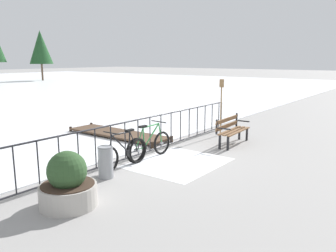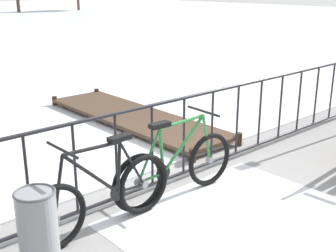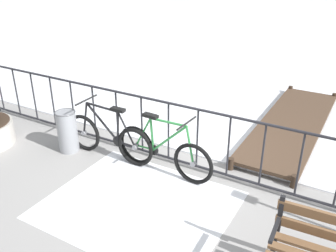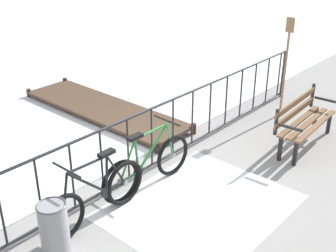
# 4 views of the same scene
# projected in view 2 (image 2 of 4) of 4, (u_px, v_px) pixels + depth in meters

# --- Properties ---
(ground_plane) EXTENTS (160.00, 160.00, 0.00)m
(ground_plane) POSITION_uv_depth(u_px,v_px,m) (168.00, 184.00, 5.48)
(ground_plane) COLOR gray
(snow_patch) EXTENTS (2.46, 2.05, 0.01)m
(snow_patch) POSITION_uv_depth(u_px,v_px,m) (243.00, 222.00, 4.60)
(snow_patch) COLOR white
(snow_patch) RESTS_ON ground
(railing_fence) EXTENTS (9.06, 0.06, 1.07)m
(railing_fence) POSITION_uv_depth(u_px,v_px,m) (168.00, 141.00, 5.31)
(railing_fence) COLOR #232328
(railing_fence) RESTS_ON ground
(bicycle_near_railing) EXTENTS (1.71, 0.52, 0.97)m
(bicycle_near_railing) POSITION_uv_depth(u_px,v_px,m) (176.00, 167.00, 5.04)
(bicycle_near_railing) COLOR black
(bicycle_near_railing) RESTS_ON ground
(bicycle_second) EXTENTS (1.71, 0.52, 0.97)m
(bicycle_second) POSITION_uv_depth(u_px,v_px,m) (103.00, 196.00, 4.36)
(bicycle_second) COLOR black
(bicycle_second) RESTS_ON ground
(trash_bin) EXTENTS (0.35, 0.35, 0.73)m
(trash_bin) POSITION_uv_depth(u_px,v_px,m) (38.00, 230.00, 3.76)
(trash_bin) COLOR gray
(trash_bin) RESTS_ON ground
(wooden_dock) EXTENTS (1.10, 4.01, 0.20)m
(wooden_dock) POSITION_uv_depth(u_px,v_px,m) (134.00, 117.00, 7.81)
(wooden_dock) COLOR #4C3828
(wooden_dock) RESTS_ON ground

